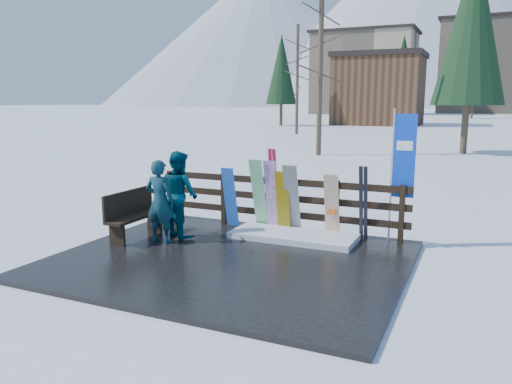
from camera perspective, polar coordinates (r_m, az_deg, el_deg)
The scene contains 19 objects.
ground at distance 8.96m, azimuth -2.92°, elevation -7.97°, with size 700.00×700.00×0.00m, color white.
deck at distance 8.94m, azimuth -2.92°, elevation -7.73°, with size 6.00×5.00×0.08m, color black.
fence at distance 10.71m, azimuth 2.44°, elevation -0.84°, with size 5.60×0.10×1.15m.
snow_patch at distance 10.09m, azimuth 4.27°, elevation -5.05°, with size 2.50×1.00×0.12m, color white.
bench at distance 10.35m, azimuth -13.85°, elevation -2.34°, with size 0.41×1.50×0.97m.
snowboard_0 at distance 10.93m, azimuth -2.98°, elevation -0.59°, with size 0.29×0.03×1.35m, color blue.
snowboard_1 at distance 10.62m, azimuth 0.33°, elevation -0.29°, with size 0.28×0.03×1.60m, color white.
snowboard_2 at distance 10.43m, azimuth 3.10°, elevation -1.14°, with size 0.28×0.03×1.34m, color #FFC600.
snowboard_3 at distance 10.50m, azimuth 1.83°, elevation -0.47°, with size 0.27×0.03×1.56m, color white.
snowboard_4 at distance 10.35m, azimuth 4.13°, elevation -0.84°, with size 0.31×0.03×1.50m, color black.
snowboard_5 at distance 10.10m, azimuth 8.66°, elevation -1.62°, with size 0.29×0.03×1.35m, color white.
ski_pair_a at distance 10.54m, azimuth 2.05°, elevation 0.22°, with size 0.16×0.27×1.77m.
ski_pair_b at distance 10.01m, azimuth 12.17°, elevation -1.30°, with size 0.17×0.30×1.51m.
rental_flag at distance 9.96m, azimuth 16.26°, elevation 3.43°, with size 0.45×0.04×2.60m.
person_front at distance 9.84m, azimuth -10.93°, elevation -1.07°, with size 0.60×0.39×1.63m, color #165353.
person_back at distance 10.23m, azimuth -8.75°, elevation -0.23°, with size 0.85×0.67×1.76m, color #044459.
resort_buildings at distance 123.19m, azimuth 23.60°, elevation 12.70°, with size 73.00×87.60×22.60m.
trees at distance 53.67m, azimuth 25.93°, elevation 12.32°, with size 41.94×68.75×12.78m.
mountains at distance 339.60m, azimuth 22.80°, elevation 17.54°, with size 520.00×260.00×120.00m.
Camera 1 is at (3.92, -7.55, 2.80)m, focal length 35.00 mm.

